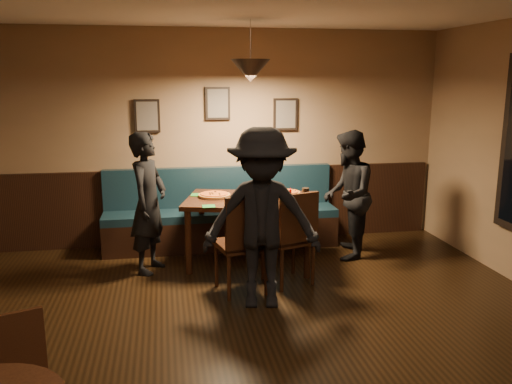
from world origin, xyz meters
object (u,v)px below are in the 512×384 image
diner_left (148,203)px  diner_right (348,195)px  diner_front (262,219)px  tabasco_bottle (290,193)px  booth_bench (221,210)px  chair_near_right (288,237)px  chair_near_left (241,242)px  dining_table (251,231)px  soda_glass (305,195)px

diner_left → diner_right: diner_left is taller
diner_front → tabasco_bottle: diner_front is taller
booth_bench → chair_near_right: (0.57, -1.36, 0.01)m
chair_near_left → chair_near_right: size_ratio=1.03×
booth_bench → chair_near_left: bearing=-88.7°
dining_table → diner_left: diner_left is taller
dining_table → chair_near_left: (-0.24, -0.80, 0.13)m
diner_right → soda_glass: bearing=-38.0°
booth_bench → chair_near_left: (0.03, -1.50, 0.03)m
diner_front → tabasco_bottle: 1.26m
chair_near_right → diner_front: size_ratio=0.59×
diner_right → diner_left: bearing=-66.1°
chair_near_right → diner_right: bearing=19.2°
tabasco_bottle → chair_near_right: bearing=-105.3°
booth_bench → dining_table: size_ratio=2.01×
dining_table → diner_front: diner_front is taller
booth_bench → diner_right: diner_right is taller
soda_glass → booth_bench: bearing=129.7°
diner_front → chair_near_right: bearing=63.3°
dining_table → soda_glass: soda_glass is taller
diner_front → tabasco_bottle: bearing=73.9°
booth_bench → chair_near_right: 1.47m
chair_near_right → tabasco_bottle: 0.73m
chair_near_right → soda_glass: size_ratio=6.11×
diner_right → diner_front: size_ratio=0.90×
diner_front → soda_glass: size_ratio=10.34×
chair_near_left → tabasco_bottle: chair_near_left is taller
dining_table → diner_front: (-0.09, -1.17, 0.47)m
chair_near_right → tabasco_bottle: bearing=56.1°
chair_near_left → diner_front: 0.53m
chair_near_left → diner_right: 1.69m
booth_bench → diner_front: bearing=-84.4°
diner_front → tabasco_bottle: (0.55, 1.13, -0.01)m
chair_near_right → tabasco_bottle: (0.17, 0.62, 0.34)m
tabasco_bottle → chair_near_left: bearing=-132.7°
booth_bench → dining_table: 0.76m
chair_near_left → soda_glass: size_ratio=6.29×
chair_near_left → tabasco_bottle: bearing=35.0°
chair_near_right → soda_glass: bearing=32.2°
chair_near_right → diner_right: 1.18m
chair_near_left → diner_right: size_ratio=0.68×
chair_near_right → diner_left: 1.62m
booth_bench → chair_near_right: bearing=-67.3°
dining_table → diner_left: size_ratio=0.93×
diner_left → diner_front: (1.08, -1.14, 0.07)m
dining_table → diner_right: 1.26m
dining_table → booth_bench: bearing=126.1°
diner_left → soda_glass: diner_left is taller
chair_near_right → diner_right: (0.91, 0.70, 0.27)m
diner_left → dining_table: bearing=-65.3°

